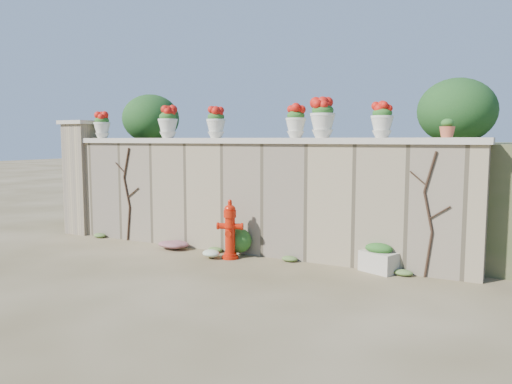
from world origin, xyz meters
The scene contains 21 objects.
ground centered at (0.00, 0.00, 0.00)m, with size 80.00×80.00×0.00m, color #4F4227.
stone_wall centered at (0.00, 1.80, 1.00)m, with size 8.00×0.40×2.00m, color gray.
wall_cap centered at (0.00, 1.80, 2.05)m, with size 8.10×0.52×0.10m, color beige.
gate_pillar centered at (-4.15, 1.80, 1.26)m, with size 0.72×0.72×2.48m.
raised_fill centered at (0.00, 5.00, 1.00)m, with size 9.00×6.00×2.00m, color #384C23.
back_shrub_left centered at (-3.20, 3.00, 2.55)m, with size 1.30×1.30×1.10m, color #143814.
back_shrub_right centered at (3.40, 3.00, 2.55)m, with size 1.30×1.30×1.10m, color #143814.
vine_left centered at (-2.67, 1.58, 0.99)m, with size 0.60×0.04×1.91m.
vine_right centered at (3.23, 1.58, 0.99)m, with size 0.60×0.04×1.91m.
fire_hydrant centered at (-0.01, 1.21, 0.52)m, with size 0.45×0.32×1.03m.
planter_box centered at (2.50, 1.55, 0.21)m, with size 0.63×0.50×0.46m.
green_shrub centered at (-0.08, 1.55, 0.31)m, with size 0.65×0.59×0.62m, color #1E5119.
magenta_clump centered at (-1.32, 1.33, 0.11)m, with size 0.80×0.53×0.21m, color #B1236A.
white_flowers centered at (-0.26, 1.08, 0.10)m, with size 0.57×0.46×0.21m, color white.
urn_pot_0 centered at (-3.53, 1.80, 2.37)m, with size 0.35×0.35×0.54m.
urn_pot_1 centered at (-1.78, 1.80, 2.40)m, with size 0.39×0.39×0.60m.
urn_pot_2 centered at (-0.65, 1.80, 2.38)m, with size 0.36×0.36×0.56m.
urn_pot_3 centered at (0.96, 1.80, 2.37)m, with size 0.35×0.35×0.55m.
urn_pot_4 centered at (1.45, 1.80, 2.42)m, with size 0.42×0.42×0.65m.
urn_pot_5 centered at (2.44, 1.80, 2.37)m, with size 0.35×0.35×0.55m.
terracotta_pot centered at (3.41, 1.80, 2.22)m, with size 0.23×0.23×0.27m.
Camera 1 is at (4.41, -6.11, 2.07)m, focal length 35.00 mm.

